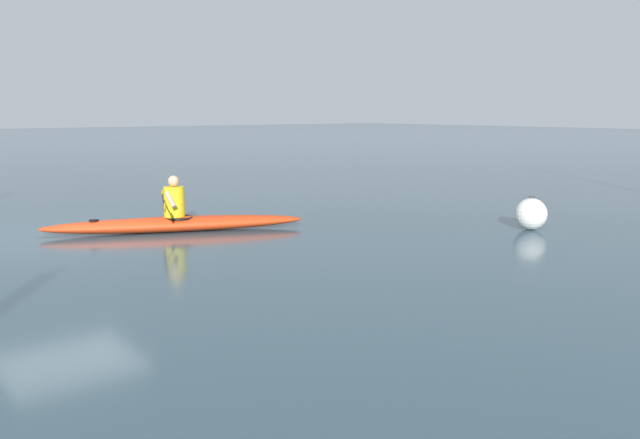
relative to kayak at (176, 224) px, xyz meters
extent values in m
plane|color=#334C56|center=(1.88, -0.91, -0.15)|extent=(160.00, 160.00, 0.00)
ellipsoid|color=red|center=(0.00, 0.00, 0.00)|extent=(4.80, 2.52, 0.29)
torus|color=black|center=(-0.06, 0.03, 0.12)|extent=(0.72, 0.72, 0.04)
cylinder|color=black|center=(1.37, -0.59, 0.13)|extent=(0.18, 0.18, 0.02)
cylinder|color=yellow|center=(0.01, 0.00, 0.43)|extent=(0.39, 0.39, 0.58)
sphere|color=tan|center=(0.01, 0.00, 0.83)|extent=(0.21, 0.21, 0.21)
cylinder|color=black|center=(0.19, -0.08, 0.47)|extent=(0.82, 1.83, 0.03)
ellipsoid|color=gold|center=(0.59, 0.83, 0.47)|extent=(0.20, 0.38, 0.17)
ellipsoid|color=gold|center=(-0.20, -0.99, 0.47)|extent=(0.20, 0.38, 0.17)
cylinder|color=tan|center=(0.20, 0.24, 0.51)|extent=(0.15, 0.32, 0.34)
cylinder|color=tan|center=(-0.03, -0.31, 0.51)|extent=(0.27, 0.24, 0.34)
sphere|color=silver|center=(-5.56, 4.07, 0.16)|extent=(0.62, 0.62, 0.62)
torus|color=#333338|center=(-5.56, 4.07, 0.50)|extent=(0.12, 0.12, 0.02)
camera|label=1|loc=(5.51, 11.59, 2.15)|focal=37.18mm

